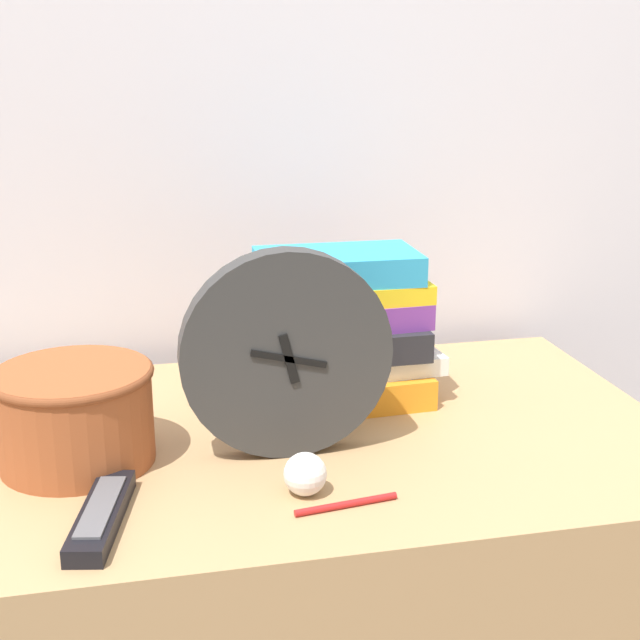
# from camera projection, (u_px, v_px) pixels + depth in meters

# --- Properties ---
(wall_back) EXTENTS (6.00, 0.04, 2.40)m
(wall_back) POSITION_uv_depth(u_px,v_px,m) (234.00, 66.00, 1.40)
(wall_back) COLOR silver
(wall_back) RESTS_ON ground_plane
(desk_clock) EXTENTS (0.26, 0.04, 0.26)m
(desk_clock) POSITION_uv_depth(u_px,v_px,m) (288.00, 354.00, 1.08)
(desk_clock) COLOR #333333
(desk_clock) RESTS_ON desk
(book_stack) EXTENTS (0.27, 0.19, 0.22)m
(book_stack) POSITION_uv_depth(u_px,v_px,m) (345.00, 330.00, 1.28)
(book_stack) COLOR orange
(book_stack) RESTS_ON desk
(basket) EXTENTS (0.20, 0.20, 0.12)m
(basket) POSITION_uv_depth(u_px,v_px,m) (75.00, 412.00, 1.08)
(basket) COLOR #994C28
(basket) RESTS_ON desk
(tv_remote) EXTENTS (0.08, 0.18, 0.02)m
(tv_remote) POSITION_uv_depth(u_px,v_px,m) (101.00, 515.00, 0.95)
(tv_remote) COLOR black
(tv_remote) RESTS_ON desk
(crumpled_paper_ball) EXTENTS (0.05, 0.05, 0.05)m
(crumpled_paper_ball) POSITION_uv_depth(u_px,v_px,m) (304.00, 474.00, 1.01)
(crumpled_paper_ball) COLOR white
(crumpled_paper_ball) RESTS_ON desk
(pen) EXTENTS (0.12, 0.02, 0.01)m
(pen) POSITION_uv_depth(u_px,v_px,m) (346.00, 504.00, 0.99)
(pen) COLOR #B21E1E
(pen) RESTS_ON desk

